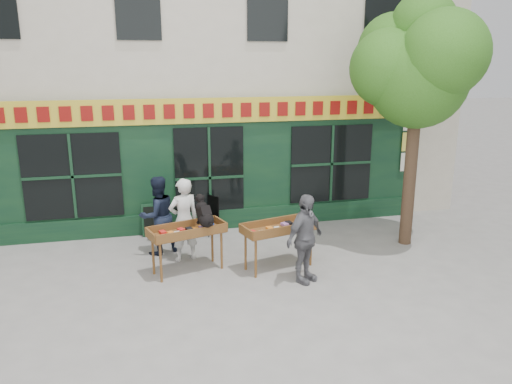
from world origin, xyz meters
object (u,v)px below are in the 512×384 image
bistro_table (186,215)px  man_left (158,215)px  book_cart_center (187,233)px  woman (184,220)px  dog (204,210)px  man_right (305,239)px  book_cart_right (279,230)px

bistro_table → man_left: bearing=-127.9°
book_cart_center → woman: (-0.00, 0.65, 0.08)m
bistro_table → book_cart_center: bearing=-94.9°
dog → man_left: bearing=108.7°
dog → woman: (-0.35, 0.70, -0.39)m
woman → man_right: 2.69m
dog → book_cart_right: size_ratio=0.37×
dog → man_right: (1.79, -0.94, -0.42)m
dog → man_right: bearing=-44.6°
dog → book_cart_right: (1.49, -0.19, -0.47)m
book_cart_center → bistro_table: (0.18, 2.07, -0.28)m
book_cart_center → man_left: size_ratio=0.93×
book_cart_right → bistro_table: (-1.66, 2.30, -0.28)m
book_cart_center → dog: size_ratio=2.69×
woman → bistro_table: woman is taller
dog → man_left: man_left is taller
bistro_table → dog: bearing=-85.4°
book_cart_right → man_left: man_left is taller
book_cart_center → man_right: 2.36m
book_cart_center → man_right: man_right is taller
dog → man_left: 1.55m
man_right → bistro_table: bearing=88.0°
book_cart_center → dog: bearing=-25.0°
dog → woman: bearing=99.7°
bistro_table → woman: bearing=-97.2°
man_left → woman: bearing=110.0°
dog → book_cart_center: bearing=155.0°
book_cart_right → man_left: (-2.36, 1.40, 0.05)m
woman → man_left: bearing=-61.6°
dog → bistro_table: (-0.17, 2.12, -0.75)m
dog → bistro_table: bearing=77.7°
dog → bistro_table: dog is taller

